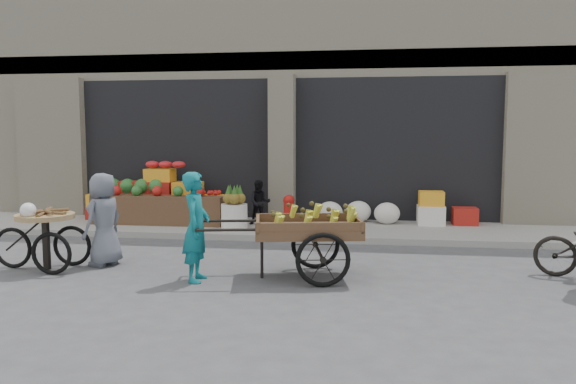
# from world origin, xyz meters

# --- Properties ---
(ground) EXTENTS (80.00, 80.00, 0.00)m
(ground) POSITION_xyz_m (0.00, 0.00, 0.00)
(ground) COLOR #424244
(ground) RESTS_ON ground
(sidewalk) EXTENTS (18.00, 2.20, 0.12)m
(sidewalk) POSITION_xyz_m (0.00, 4.10, 0.06)
(sidewalk) COLOR gray
(sidewalk) RESTS_ON ground
(building) EXTENTS (14.00, 6.45, 7.00)m
(building) POSITION_xyz_m (0.00, 8.03, 3.37)
(building) COLOR beige
(building) RESTS_ON ground
(fruit_display) EXTENTS (3.10, 1.12, 1.24)m
(fruit_display) POSITION_xyz_m (-2.48, 4.38, 0.67)
(fruit_display) COLOR #A61E17
(fruit_display) RESTS_ON sidewalk
(pineapple_bin) EXTENTS (0.52, 0.52, 0.50)m
(pineapple_bin) POSITION_xyz_m (-0.75, 3.60, 0.37)
(pineapple_bin) COLOR silver
(pineapple_bin) RESTS_ON sidewalk
(fire_hydrant) EXTENTS (0.22, 0.22, 0.71)m
(fire_hydrant) POSITION_xyz_m (0.35, 3.55, 0.50)
(fire_hydrant) COLOR #A5140F
(fire_hydrant) RESTS_ON sidewalk
(orange_bucket) EXTENTS (0.32, 0.32, 0.30)m
(orange_bucket) POSITION_xyz_m (0.85, 3.50, 0.27)
(orange_bucket) COLOR orange
(orange_bucket) RESTS_ON sidewalk
(right_bay_goods) EXTENTS (3.35, 0.60, 0.70)m
(right_bay_goods) POSITION_xyz_m (2.61, 4.70, 0.41)
(right_bay_goods) COLOR silver
(right_bay_goods) RESTS_ON sidewalk
(seated_person) EXTENTS (0.51, 0.43, 0.93)m
(seated_person) POSITION_xyz_m (-0.35, 4.20, 0.58)
(seated_person) COLOR black
(seated_person) RESTS_ON sidewalk
(banana_cart) EXTENTS (2.60, 1.43, 1.03)m
(banana_cart) POSITION_xyz_m (0.99, 0.52, 0.75)
(banana_cart) COLOR brown
(banana_cart) RESTS_ON ground
(vendor_woman) EXTENTS (0.39, 0.57, 1.50)m
(vendor_woman) POSITION_xyz_m (-0.44, 0.13, 0.75)
(vendor_woman) COLOR #0E6770
(vendor_woman) RESTS_ON ground
(tricycle_cart) EXTENTS (1.42, 0.85, 0.95)m
(tricycle_cart) POSITION_xyz_m (-2.85, 0.44, 0.57)
(tricycle_cart) COLOR #9E7F51
(tricycle_cart) RESTS_ON ground
(vendor_grey) EXTENTS (0.65, 0.80, 1.42)m
(vendor_grey) POSITION_xyz_m (-2.11, 0.81, 0.71)
(vendor_grey) COLOR slate
(vendor_grey) RESTS_ON ground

